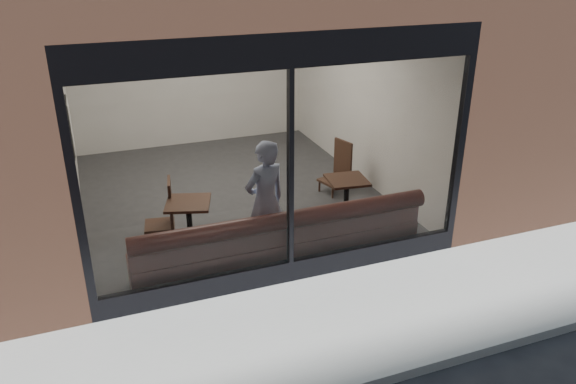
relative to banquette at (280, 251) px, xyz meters
name	(u,v)px	position (x,y,z in m)	size (l,w,h in m)	color
ground	(363,384)	(0.00, -2.45, -0.23)	(120.00, 120.00, 0.00)	black
sidewalk_near	(322,326)	(0.00, -1.45, -0.22)	(40.00, 2.00, 0.01)	gray
kerb_near	(365,383)	(0.00, -2.50, -0.17)	(40.00, 0.10, 0.12)	gray
host_building_pier_right	(349,59)	(3.75, 5.55, 1.38)	(2.50, 12.00, 3.20)	brown
host_building_backfill	(166,48)	(0.00, 8.55, 1.38)	(5.00, 6.00, 3.20)	brown
cafe_floor	(231,194)	(0.00, 2.55, -0.21)	(6.00, 6.00, 0.00)	#2D2D30
cafe_ceiling	(222,6)	(0.00, 2.55, 2.97)	(6.00, 6.00, 0.00)	white
cafe_wall_back	(190,71)	(0.00, 5.54, 1.37)	(5.00, 5.00, 0.00)	silver
cafe_wall_left	(67,122)	(-2.49, 2.55, 1.37)	(6.00, 6.00, 0.00)	silver
cafe_wall_right	(361,94)	(2.49, 2.55, 1.37)	(6.00, 6.00, 0.00)	silver
storefront_kick	(290,271)	(0.00, -0.40, -0.08)	(5.00, 0.10, 0.30)	black
storefront_header	(291,50)	(0.00, -0.40, 2.77)	(5.00, 0.10, 0.40)	black
storefront_mullion	(290,172)	(0.00, -0.40, 1.32)	(0.06, 0.10, 2.50)	black
storefront_glass	(291,172)	(0.00, -0.43, 1.33)	(4.80, 4.80, 0.00)	white
banquette	(280,251)	(0.00, 0.00, 0.00)	(4.00, 0.55, 0.45)	#3D1816
person	(265,202)	(-0.11, 0.26, 0.65)	(0.64, 0.42, 1.75)	#9CA9D1
cafe_table_left	(188,203)	(-1.05, 0.88, 0.52)	(0.61, 0.61, 0.04)	#311B13
cafe_table_right	(347,180)	(1.42, 0.84, 0.52)	(0.59, 0.59, 0.04)	#311B13
cafe_chair_left	(160,225)	(-1.42, 1.33, 0.01)	(0.43, 0.43, 0.04)	#311B13
cafe_chair_right	(334,181)	(1.74, 1.96, 0.01)	(0.44, 0.44, 0.04)	#311B13
wall_poster	(71,127)	(-2.45, 2.66, 1.26)	(0.02, 0.61, 0.81)	white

